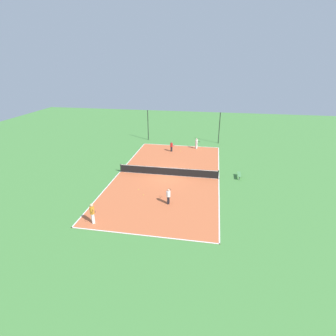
# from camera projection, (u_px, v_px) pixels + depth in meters

# --- Properties ---
(ground_plane) EXTENTS (80.00, 80.00, 0.00)m
(ground_plane) POSITION_uv_depth(u_px,v_px,m) (168.00, 175.00, 29.87)
(ground_plane) COLOR #47843D
(court_surface) EXTENTS (11.54, 22.53, 0.02)m
(court_surface) POSITION_uv_depth(u_px,v_px,m) (168.00, 175.00, 29.86)
(court_surface) COLOR #C66038
(court_surface) RESTS_ON ground_plane
(tennis_net) EXTENTS (11.34, 0.10, 0.99)m
(tennis_net) POSITION_uv_depth(u_px,v_px,m) (168.00, 171.00, 29.67)
(tennis_net) COLOR black
(tennis_net) RESTS_ON court_surface
(bench) EXTENTS (0.36, 1.48, 0.45)m
(bench) POSITION_uv_depth(u_px,v_px,m) (239.00, 175.00, 29.10)
(bench) COLOR #4C8C4C
(bench) RESTS_ON ground_plane
(player_far_white) EXTENTS (0.88, 0.90, 1.56)m
(player_far_white) POSITION_uv_depth(u_px,v_px,m) (197.00, 143.00, 38.41)
(player_far_white) COLOR white
(player_far_white) RESTS_ON court_surface
(player_near_white) EXTENTS (0.37, 0.94, 1.51)m
(player_near_white) POSITION_uv_depth(u_px,v_px,m) (168.00, 195.00, 23.63)
(player_near_white) COLOR black
(player_near_white) RESTS_ON court_surface
(player_coach_red) EXTENTS (0.76, 0.97, 1.41)m
(player_coach_red) POSITION_uv_depth(u_px,v_px,m) (172.00, 146.00, 37.28)
(player_coach_red) COLOR black
(player_coach_red) RESTS_ON court_surface
(player_center_orange) EXTENTS (0.85, 0.93, 1.78)m
(player_center_orange) POSITION_uv_depth(u_px,v_px,m) (92.00, 212.00, 20.72)
(player_center_orange) COLOR white
(player_center_orange) RESTS_ON court_surface
(tennis_ball_left_sideline) EXTENTS (0.07, 0.07, 0.07)m
(tennis_ball_left_sideline) POSITION_uv_depth(u_px,v_px,m) (180.00, 151.00, 37.62)
(tennis_ball_left_sideline) COLOR #CCE033
(tennis_ball_left_sideline) RESTS_ON court_surface
(tennis_ball_right_alley) EXTENTS (0.07, 0.07, 0.07)m
(tennis_ball_right_alley) POSITION_uv_depth(u_px,v_px,m) (143.00, 195.00, 25.41)
(tennis_ball_right_alley) COLOR #CCE033
(tennis_ball_right_alley) RESTS_ON court_surface
(tennis_ball_midcourt) EXTENTS (0.07, 0.07, 0.07)m
(tennis_ball_midcourt) POSITION_uv_depth(u_px,v_px,m) (139.00, 189.00, 26.49)
(tennis_ball_midcourt) COLOR #CCE033
(tennis_ball_midcourt) RESTS_ON court_surface
(fence_post_back_left) EXTENTS (0.12, 0.12, 4.83)m
(fence_post_back_left) POSITION_uv_depth(u_px,v_px,m) (148.00, 125.00, 42.19)
(fence_post_back_left) COLOR black
(fence_post_back_left) RESTS_ON ground_plane
(fence_post_back_right) EXTENTS (0.12, 0.12, 4.83)m
(fence_post_back_right) POSITION_uv_depth(u_px,v_px,m) (219.00, 128.00, 40.38)
(fence_post_back_right) COLOR black
(fence_post_back_right) RESTS_ON ground_plane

